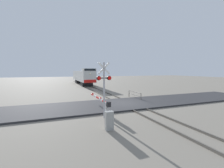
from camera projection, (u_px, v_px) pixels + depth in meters
The scene contains 9 objects.
ground_plane at pixel (126, 104), 16.81m from camera, with size 160.00×160.00×0.00m, color gray.
rail_track_left at pixel (120, 104), 16.54m from camera, with size 0.08×80.00×0.15m, color #59544C.
rail_track_right at pixel (132, 103), 17.06m from camera, with size 0.08×80.00×0.15m, color #59544C.
road_surface at pixel (126, 104), 16.80m from camera, with size 36.00×5.67×0.15m, color #2D2D30.
locomotive at pixel (83, 76), 40.42m from camera, with size 2.82×17.47×4.11m.
crossing_signal at pixel (104, 83), 11.82m from camera, with size 1.18×0.33×4.32m.
crossing_gate at pixel (104, 104), 13.17m from camera, with size 0.36×5.90×1.23m.
utility_cabinet at pixel (109, 121), 9.47m from camera, with size 0.50×0.32×1.18m, color #999993.
guard_railing at pixel (135, 94), 19.91m from camera, with size 0.08×3.18×0.95m.
Camera 1 is at (-7.41, -14.88, 3.68)m, focal length 24.66 mm.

